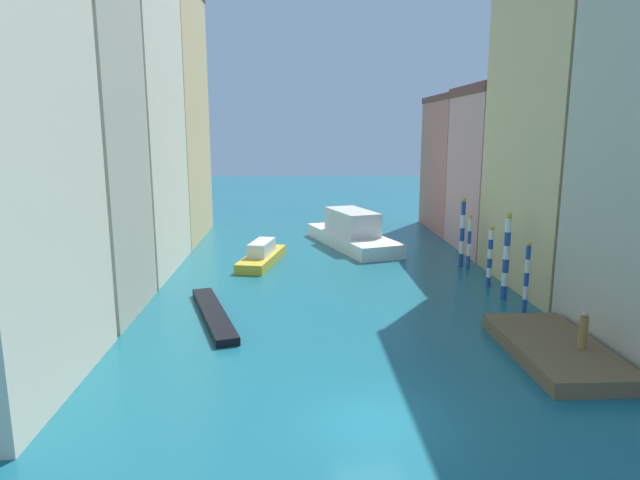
# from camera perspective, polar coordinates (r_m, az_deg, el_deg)

# --- Properties ---
(ground_plane) EXTENTS (154.00, 154.00, 0.00)m
(ground_plane) POSITION_cam_1_polar(r_m,az_deg,el_deg) (42.25, 0.72, -1.68)
(ground_plane) COLOR #196070
(building_left_1) EXTENTS (7.14, 7.28, 17.94)m
(building_left_1) POSITION_cam_1_polar(r_m,az_deg,el_deg) (30.75, -25.51, 9.29)
(building_left_1) COLOR #BCB299
(building_left_1) RESTS_ON ground
(building_left_2) EXTENTS (7.14, 10.96, 20.28)m
(building_left_2) POSITION_cam_1_polar(r_m,az_deg,el_deg) (39.57, -20.40, 11.58)
(building_left_2) COLOR beige
(building_left_2) RESTS_ON ground
(building_left_3) EXTENTS (7.14, 12.13, 21.96)m
(building_left_3) POSITION_cam_1_polar(r_m,az_deg,el_deg) (50.76, -16.49, 12.55)
(building_left_3) COLOR #DBB77A
(building_left_3) RESTS_ON ground
(building_right_1) EXTENTS (7.14, 11.64, 21.57)m
(building_right_1) POSITION_cam_1_polar(r_m,az_deg,el_deg) (36.49, 25.14, 12.32)
(building_right_1) COLOR #DBB77A
(building_right_1) RESTS_ON ground
(building_right_2) EXTENTS (7.14, 8.95, 12.88)m
(building_right_2) POSITION_cam_1_polar(r_m,az_deg,el_deg) (45.94, 18.75, 6.92)
(building_right_2) COLOR tan
(building_right_2) RESTS_ON ground
(building_right_3) EXTENTS (7.14, 9.97, 12.70)m
(building_right_3) POSITION_cam_1_polar(r_m,az_deg,el_deg) (54.79, 15.17, 7.64)
(building_right_3) COLOR #C6705B
(building_right_3) RESTS_ON ground
(waterfront_dock) EXTENTS (3.67, 7.60, 0.65)m
(waterfront_dock) POSITION_cam_1_polar(r_m,az_deg,el_deg) (25.86, 23.23, -10.40)
(waterfront_dock) COLOR brown
(waterfront_dock) RESTS_ON ground
(person_on_dock) EXTENTS (0.36, 0.36, 1.60)m
(person_on_dock) POSITION_cam_1_polar(r_m,az_deg,el_deg) (25.29, 25.66, -8.51)
(person_on_dock) COLOR olive
(person_on_dock) RESTS_ON waterfront_dock
(mooring_pole_0) EXTENTS (0.27, 0.27, 3.85)m
(mooring_pole_0) POSITION_cam_1_polar(r_m,az_deg,el_deg) (30.82, 20.66, -3.56)
(mooring_pole_0) COLOR #1E479E
(mooring_pole_0) RESTS_ON ground
(mooring_pole_1) EXTENTS (0.38, 0.38, 5.01)m
(mooring_pole_1) POSITION_cam_1_polar(r_m,az_deg,el_deg) (32.76, 18.79, -1.51)
(mooring_pole_1) COLOR #1E479E
(mooring_pole_1) RESTS_ON ground
(mooring_pole_2) EXTENTS (0.33, 0.33, 3.84)m
(mooring_pole_2) POSITION_cam_1_polar(r_m,az_deg,el_deg) (35.23, 17.24, -1.53)
(mooring_pole_2) COLOR #1E479E
(mooring_pole_2) RESTS_ON ground
(mooring_pole_3) EXTENTS (0.27, 0.27, 3.77)m
(mooring_pole_3) POSITION_cam_1_polar(r_m,az_deg,el_deg) (39.52, 15.24, -0.13)
(mooring_pole_3) COLOR #1E479E
(mooring_pole_3) RESTS_ON ground
(mooring_pole_4) EXTENTS (0.35, 0.35, 4.94)m
(mooring_pole_4) POSITION_cam_1_polar(r_m,az_deg,el_deg) (39.80, 14.56, 0.86)
(mooring_pole_4) COLOR #1E479E
(mooring_pole_4) RESTS_ON ground
(vaporetto_white) EXTENTS (7.14, 12.31, 3.01)m
(vaporetto_white) POSITION_cam_1_polar(r_m,az_deg,el_deg) (45.79, 3.33, 0.76)
(vaporetto_white) COLOR white
(vaporetto_white) RESTS_ON ground
(gondola_black) EXTENTS (3.52, 8.41, 0.39)m
(gondola_black) POSITION_cam_1_polar(r_m,az_deg,el_deg) (29.08, -11.02, -7.54)
(gondola_black) COLOR black
(gondola_black) RESTS_ON ground
(motorboat_0) EXTENTS (3.42, 7.33, 1.64)m
(motorboat_0) POSITION_cam_1_polar(r_m,az_deg,el_deg) (40.12, -6.04, -1.59)
(motorboat_0) COLOR gold
(motorboat_0) RESTS_ON ground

